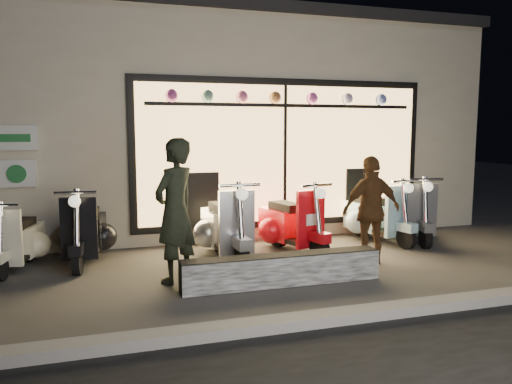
% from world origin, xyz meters
% --- Properties ---
extents(ground, '(40.00, 40.00, 0.00)m').
position_xyz_m(ground, '(0.00, 0.00, 0.00)').
color(ground, '#383533').
rests_on(ground, ground).
extents(kerb, '(40.00, 0.25, 0.12)m').
position_xyz_m(kerb, '(0.00, -2.00, 0.06)').
color(kerb, slate).
rests_on(kerb, ground).
extents(shop_building, '(10.20, 6.23, 4.20)m').
position_xyz_m(shop_building, '(0.00, 4.98, 2.10)').
color(shop_building, beige).
rests_on(shop_building, ground).
extents(graffiti_barrier, '(2.61, 0.28, 0.40)m').
position_xyz_m(graffiti_barrier, '(-0.19, -0.65, 0.20)').
color(graffiti_barrier, black).
rests_on(graffiti_barrier, ground).
extents(scooter_silver, '(0.56, 1.64, 1.17)m').
position_xyz_m(scooter_silver, '(-0.54, 1.01, 0.47)').
color(scooter_silver, black).
rests_on(scooter_silver, ground).
extents(scooter_red, '(0.77, 1.57, 1.12)m').
position_xyz_m(scooter_red, '(0.54, 1.07, 0.45)').
color(scooter_red, black).
rests_on(scooter_red, ground).
extents(scooter_black, '(0.62, 1.55, 1.10)m').
position_xyz_m(scooter_black, '(-2.60, 1.38, 0.44)').
color(scooter_black, black).
rests_on(scooter_black, ground).
extents(scooter_cream, '(0.63, 1.37, 0.97)m').
position_xyz_m(scooter_cream, '(-3.51, 1.28, 0.39)').
color(scooter_cream, black).
rests_on(scooter_cream, ground).
extents(scooter_blue, '(0.72, 1.55, 1.10)m').
position_xyz_m(scooter_blue, '(2.29, 1.37, 0.44)').
color(scooter_blue, black).
rests_on(scooter_blue, ground).
extents(scooter_grey, '(0.78, 1.58, 1.13)m').
position_xyz_m(scooter_grey, '(3.00, 1.28, 0.45)').
color(scooter_grey, black).
rests_on(scooter_grey, ground).
extents(man, '(0.81, 0.79, 1.87)m').
position_xyz_m(man, '(-1.45, -0.08, 0.94)').
color(man, black).
rests_on(man, ground).
extents(woman, '(0.95, 0.43, 1.60)m').
position_xyz_m(woman, '(1.43, -0.04, 0.80)').
color(woman, '#57361B').
rests_on(woman, ground).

